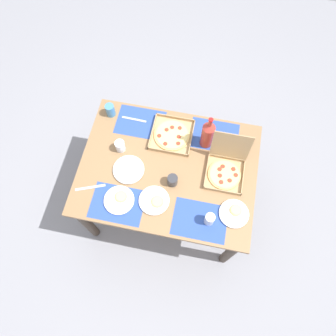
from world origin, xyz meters
TOP-DOWN VIEW (x-y plane):
  - ground_plane at (0.00, 0.00)m, footprint 6.00×6.00m
  - dining_table at (0.00, 0.00)m, footprint 1.26×0.96m
  - placemat_near_left at (-0.28, -0.33)m, footprint 0.36×0.26m
  - placemat_near_right at (0.28, -0.33)m, footprint 0.36×0.26m
  - placemat_far_left at (-0.28, 0.33)m, footprint 0.36×0.26m
  - placemat_far_right at (0.28, 0.33)m, footprint 0.36×0.26m
  - pizza_box_corner_right at (0.40, 0.06)m, footprint 0.26×0.30m
  - pizza_box_center at (-0.02, 0.26)m, footprint 0.30×0.30m
  - plate_middle at (-0.27, -0.07)m, footprint 0.22×0.22m
  - plate_near_left at (0.50, -0.24)m, footprint 0.20×0.20m
  - plate_far_left at (-0.28, -0.30)m, footprint 0.21×0.21m
  - plate_near_right at (-0.04, -0.26)m, footprint 0.21×0.21m
  - soda_bottle at (0.23, 0.25)m, footprint 0.09×0.09m
  - cup_red at (-0.52, 0.36)m, footprint 0.07×0.07m
  - cup_spare at (-0.37, 0.08)m, footprint 0.07×0.07m
  - cup_clear_right at (0.05, -0.10)m, footprint 0.07×0.07m
  - cup_dark at (0.34, -0.32)m, footprint 0.06×0.06m
  - fork_by_far_right at (-0.33, 0.34)m, footprint 0.19×0.02m
  - knife_by_far_left at (-0.50, -0.25)m, footprint 0.20×0.09m

SIDE VIEW (x-z plane):
  - ground_plane at x=0.00m, z-range 0.00..0.00m
  - dining_table at x=0.00m, z-range 0.25..1.00m
  - placemat_near_left at x=-0.28m, z-range 0.75..0.75m
  - placemat_near_right at x=0.28m, z-range 0.75..0.75m
  - placemat_far_left at x=-0.28m, z-range 0.75..0.75m
  - placemat_far_right at x=0.28m, z-range 0.75..0.75m
  - fork_by_far_right at x=-0.33m, z-range 0.75..0.75m
  - knife_by_far_left at x=-0.50m, z-range 0.75..0.75m
  - plate_middle at x=-0.27m, z-range 0.75..0.76m
  - plate_near_left at x=0.50m, z-range 0.74..0.77m
  - plate_far_left at x=-0.28m, z-range 0.74..0.77m
  - plate_near_right at x=-0.04m, z-range 0.74..0.77m
  - pizza_box_center at x=-0.02m, z-range 0.74..0.78m
  - cup_clear_right at x=0.05m, z-range 0.75..0.83m
  - cup_spare at x=-0.37m, z-range 0.75..0.84m
  - pizza_box_corner_right at x=0.40m, z-range 0.64..0.94m
  - cup_red at x=-0.52m, z-range 0.75..0.85m
  - cup_dark at x=0.34m, z-range 0.75..0.85m
  - soda_bottle at x=0.23m, z-range 0.72..1.04m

